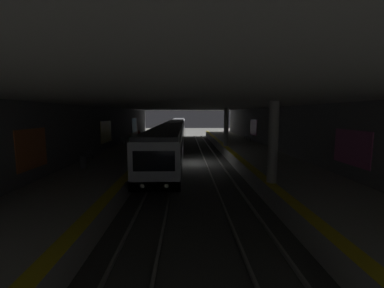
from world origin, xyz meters
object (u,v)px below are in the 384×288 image
bench_left_far (246,136)px  trash_bin (83,162)px  pillar_far (226,127)px  bench_right_mid (89,154)px  pillar_near (273,142)px  bench_left_mid (250,137)px  person_waiting_near (130,141)px  bench_right_far (123,140)px  person_walking_mid (139,136)px  metro_train (175,131)px

bench_left_far → trash_bin: bearing=140.0°
pillar_far → bench_right_mid: bearing=125.5°
pillar_near → bench_right_mid: pillar_near is taller
pillar_near → pillar_far: 16.12m
bench_left_mid → bench_right_mid: (-14.27, 17.07, 0.00)m
pillar_far → person_waiting_near: bearing=106.3°
bench_right_far → trash_bin: 14.59m
pillar_far → trash_bin: pillar_far is taller
person_waiting_near → trash_bin: person_waiting_near is taller
bench_left_far → bench_right_mid: bearing=134.0°
bench_right_mid → person_waiting_near: person_waiting_near is taller
person_walking_mid → metro_train: bearing=-29.3°
pillar_near → bench_left_mid: bearing=-11.2°
metro_train → bench_right_far: (-9.51, 6.33, -0.45)m
pillar_near → bench_left_far: bearing=-10.1°
trash_bin → pillar_far: bearing=-45.1°
bench_right_far → person_walking_mid: (1.39, -1.78, 0.40)m
bench_right_far → trash_bin: bench_right_far is taller
pillar_far → bench_left_far: bearing=-29.8°
bench_left_far → pillar_far: bearing=150.2°
metro_train → bench_left_far: metro_train is taller
bench_left_mid → bench_left_far: (2.22, 0.00, 0.00)m
bench_right_mid → bench_right_far: (11.62, 0.00, 0.00)m
bench_left_mid → pillar_near: bearing=168.8°
bench_left_mid → trash_bin: 23.74m
bench_right_far → bench_right_mid: bearing=180.0°
pillar_near → bench_left_far: 23.87m
bench_left_mid → trash_bin: size_ratio=2.00×
metro_train → bench_left_mid: size_ratio=33.72×
pillar_far → bench_right_mid: (-9.18, 12.88, -1.75)m
pillar_near → bench_left_mid: size_ratio=2.68×
bench_right_far → person_waiting_near: (-5.59, -2.11, 0.41)m
pillar_far → bench_right_mid: size_ratio=2.68×
metro_train → bench_right_mid: size_ratio=33.72×
bench_right_far → trash_bin: size_ratio=2.00×
person_waiting_near → person_walking_mid: 6.98m
bench_left_far → metro_train: bearing=66.6°
bench_right_mid → bench_left_far: bearing=-46.0°
bench_right_mid → trash_bin: 3.04m
pillar_near → person_waiting_near: size_ratio=2.67×
bench_right_mid → person_walking_mid: 13.13m
person_walking_mid → pillar_far: bearing=-109.0°
bench_left_mid → metro_train: bearing=57.4°
bench_left_far → person_waiting_near: size_ratio=1.00×
pillar_near → pillar_far: bearing=0.0°
person_waiting_near → person_walking_mid: size_ratio=1.01×
metro_train → person_walking_mid: (-8.13, 4.56, -0.05)m
bench_left_mid → person_waiting_near: bearing=118.9°
bench_right_mid → trash_bin: bearing=-166.0°
bench_left_mid → bench_right_mid: bearing=129.9°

